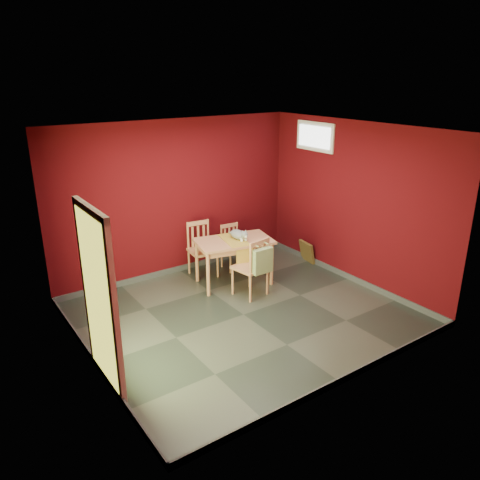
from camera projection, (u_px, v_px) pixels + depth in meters
ground at (244, 315)px, 6.97m from camera, size 4.50×4.50×0.00m
room_shell at (244, 312)px, 6.96m from camera, size 4.50×4.50×4.50m
doorway at (98, 295)px, 5.08m from camera, size 0.06×1.01×2.13m
window at (315, 136)px, 8.14m from camera, size 0.05×0.90×0.50m
outlet_plate at (251, 238)px, 9.27m from camera, size 0.08×0.02×0.12m
dining_table at (234, 245)px, 7.80m from camera, size 1.38×0.98×0.78m
table_runner at (238, 245)px, 7.69m from camera, size 0.49×0.77×0.36m
chair_far_left at (202, 248)px, 8.20m from camera, size 0.50×0.50×0.96m
chair_far_right at (233, 246)px, 8.51m from camera, size 0.41×0.41×0.82m
chair_near at (252, 266)px, 7.41m from camera, size 0.54×0.54×0.99m
tote_bag at (262, 261)px, 7.20m from camera, size 0.34×0.20×0.47m
cat at (238, 233)px, 7.79m from camera, size 0.27×0.44×0.21m
picture_frame at (307, 252)px, 8.86m from camera, size 0.19×0.41×0.40m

